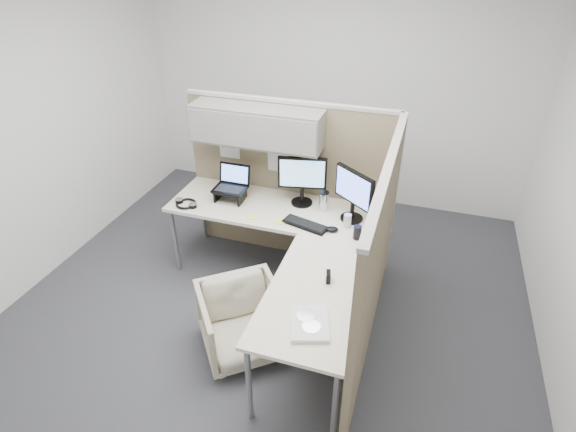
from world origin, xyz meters
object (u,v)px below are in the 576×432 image
(monitor_left, at_px, (302,177))
(desk, at_px, (286,240))
(office_chair, at_px, (242,319))
(keyboard, at_px, (305,225))

(monitor_left, bearing_deg, desk, -98.60)
(office_chair, xyz_separation_m, keyboard, (0.27, 0.81, 0.43))
(desk, relative_size, monitor_left, 4.29)
(office_chair, relative_size, monitor_left, 1.35)
(office_chair, bearing_deg, keyboard, 33.48)
(desk, relative_size, keyboard, 5.01)
(keyboard, bearing_deg, desk, -103.16)
(monitor_left, height_order, keyboard, monitor_left)
(desk, distance_m, office_chair, 0.74)
(monitor_left, bearing_deg, office_chair, -108.24)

